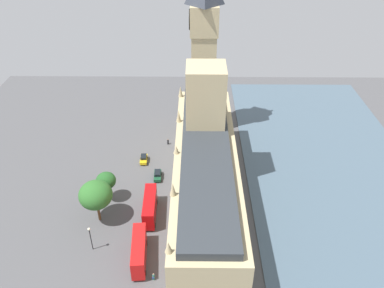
# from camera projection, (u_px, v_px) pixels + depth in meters

# --- Properties ---
(ground_plane) EXTENTS (142.72, 142.72, 0.00)m
(ground_plane) POSITION_uv_depth(u_px,v_px,m) (196.00, 205.00, 88.39)
(ground_plane) COLOR #4C4C4F
(river_thames) EXTENTS (43.65, 128.45, 0.25)m
(river_thames) POSITION_uv_depth(u_px,v_px,m) (348.00, 205.00, 88.02)
(river_thames) COLOR #475B6B
(river_thames) RESTS_ON ground
(parliament_building) EXTENTS (13.32, 58.02, 29.29)m
(parliament_building) POSITION_uv_depth(u_px,v_px,m) (205.00, 170.00, 84.80)
(parliament_building) COLOR tan
(parliament_building) RESTS_ON ground
(clock_tower) EXTENTS (7.57, 7.57, 47.38)m
(clock_tower) POSITION_uv_depth(u_px,v_px,m) (204.00, 48.00, 103.57)
(clock_tower) COLOR tan
(clock_tower) RESTS_ON ground
(car_yellow_cab_far_end) EXTENTS (1.98, 4.07, 1.74)m
(car_yellow_cab_far_end) POSITION_uv_depth(u_px,v_px,m) (144.00, 159.00, 101.80)
(car_yellow_cab_far_end) COLOR gold
(car_yellow_cab_far_end) RESTS_ON ground
(car_dark_green_midblock) EXTENTS (1.98, 4.41, 1.74)m
(car_dark_green_midblock) POSITION_uv_depth(u_px,v_px,m) (158.00, 175.00, 96.09)
(car_dark_green_midblock) COLOR #19472D
(car_dark_green_midblock) RESTS_ON ground
(double_decker_bus_corner) EXTENTS (2.91, 10.57, 4.75)m
(double_decker_bus_corner) POSITION_uv_depth(u_px,v_px,m) (150.00, 206.00, 84.15)
(double_decker_bus_corner) COLOR #B20C0F
(double_decker_bus_corner) RESTS_ON ground
(double_decker_bus_near_tower) EXTENTS (3.36, 10.67, 4.75)m
(double_decker_bus_near_tower) POSITION_uv_depth(u_px,v_px,m) (139.00, 251.00, 73.91)
(double_decker_bus_near_tower) COLOR red
(double_decker_bus_near_tower) RESTS_ON ground
(pedestrian_opposite_hall) EXTENTS (0.54, 0.63, 1.62)m
(pedestrian_opposite_hall) POSITION_uv_depth(u_px,v_px,m) (168.00, 142.00, 108.79)
(pedestrian_opposite_hall) COLOR black
(pedestrian_opposite_hall) RESTS_ON ground
(pedestrian_leading) EXTENTS (0.53, 0.63, 1.66)m
(pedestrian_leading) POSITION_uv_depth(u_px,v_px,m) (153.00, 277.00, 71.20)
(pedestrian_leading) COLOR #336B60
(pedestrian_leading) RESTS_ON ground
(plane_tree_trailing) EXTENTS (7.05, 7.05, 9.98)m
(plane_tree_trailing) POSITION_uv_depth(u_px,v_px,m) (96.00, 195.00, 80.71)
(plane_tree_trailing) COLOR brown
(plane_tree_trailing) RESTS_ON ground
(plane_tree_by_river_gate) EXTENTS (4.50, 4.50, 7.38)m
(plane_tree_by_river_gate) POSITION_uv_depth(u_px,v_px,m) (106.00, 181.00, 87.02)
(plane_tree_by_river_gate) COLOR brown
(plane_tree_by_river_gate) RESTS_ON ground
(street_lamp_under_trees) EXTENTS (0.56, 0.56, 5.93)m
(street_lamp_under_trees) POSITION_uv_depth(u_px,v_px,m) (90.00, 234.00, 75.27)
(street_lamp_under_trees) COLOR black
(street_lamp_under_trees) RESTS_ON ground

